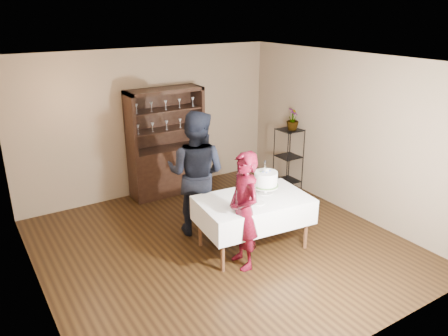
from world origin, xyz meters
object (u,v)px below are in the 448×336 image
at_px(plant_etagere, 288,156).
at_px(cake, 266,180).
at_px(man, 196,173).
at_px(cake_table, 253,210).
at_px(china_hutch, 167,160).
at_px(woman, 244,211).
at_px(potted_plant, 293,119).

xyz_separation_m(plant_etagere, cake, (-1.66, -1.42, 0.35)).
bearing_deg(man, cake_table, 166.13).
bearing_deg(china_hutch, cake_table, -86.13).
height_order(china_hutch, man, china_hutch).
bearing_deg(cake_table, plant_etagere, 37.72).
distance_m(cake_table, woman, 0.54).
relative_size(china_hutch, woman, 1.22).
bearing_deg(cake_table, woman, -141.02).
bearing_deg(plant_etagere, man, -165.68).
xyz_separation_m(man, potted_plant, (2.38, 0.56, 0.41)).
xyz_separation_m(cake_table, potted_plant, (1.93, 1.43, 0.79)).
bearing_deg(china_hutch, potted_plant, -27.54).
relative_size(plant_etagere, potted_plant, 2.93).
distance_m(plant_etagere, cake, 2.21).
xyz_separation_m(china_hutch, man, (-0.28, -1.65, 0.31)).
bearing_deg(cake_table, potted_plant, 36.64).
xyz_separation_m(woman, cake, (0.64, 0.37, 0.18)).
height_order(china_hutch, potted_plant, china_hutch).
bearing_deg(man, china_hutch, -50.77).
height_order(china_hutch, plant_etagere, china_hutch).
distance_m(china_hutch, man, 1.71).
height_order(cake_table, man, man).
bearing_deg(woman, cake_table, 134.89).
bearing_deg(china_hutch, plant_etagere, -26.83).
relative_size(plant_etagere, cake_table, 0.72).
height_order(china_hutch, woman, china_hutch).
height_order(cake_table, cake, cake).
bearing_deg(cake, plant_etagere, 40.65).
bearing_deg(plant_etagere, china_hutch, 153.17).
xyz_separation_m(china_hutch, plant_etagere, (2.08, -1.05, -0.01)).
bearing_deg(potted_plant, cake_table, -143.36).
bearing_deg(plant_etagere, cake, -139.35).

